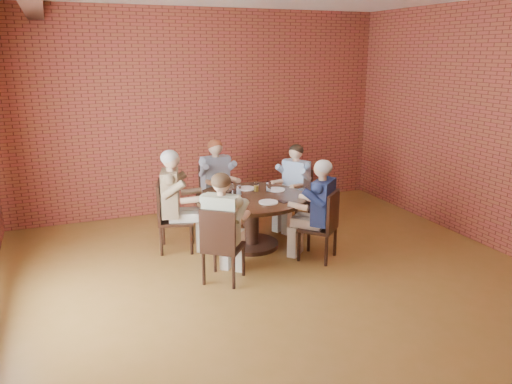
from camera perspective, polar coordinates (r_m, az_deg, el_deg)
name	(u,v)px	position (r m, az deg, el deg)	size (l,w,h in m)	color
floor	(291,292)	(5.94, 3.97, -11.31)	(7.00, 7.00, 0.00)	brown
wall_back	(203,113)	(8.63, -6.11, 9.02)	(7.00, 7.00, 0.00)	maroon
dining_table	(251,211)	(7.04, -0.58, -2.21)	(1.56, 1.56, 0.75)	black
chair_a	(297,196)	(7.90, 4.68, -0.41)	(0.57, 0.57, 0.93)	black
diner_a	(294,187)	(7.79, 4.35, 0.55)	(0.52, 0.64, 1.33)	#477BB9
chair_b	(215,192)	(8.05, -4.72, -0.02)	(0.50, 0.50, 0.96)	black
diner_b	(217,183)	(7.93, -4.46, 1.00)	(0.55, 0.68, 1.37)	gray
chair_c	(169,214)	(7.03, -9.92, -2.49)	(0.58, 0.58, 0.99)	black
diner_c	(175,201)	(6.97, -9.19, -1.05)	(0.58, 0.72, 1.42)	brown
chair_d	(221,243)	(5.94, -4.03, -5.87)	(0.61, 0.61, 0.95)	black
diner_d	(223,228)	(5.96, -3.77, -4.10)	(0.54, 0.67, 1.36)	#C2AF99
chair_e	(324,223)	(6.66, 7.82, -3.55)	(0.62, 0.62, 0.95)	black
diner_e	(318,210)	(6.64, 7.14, -2.10)	(0.54, 0.67, 1.36)	#1B244B
plate_a	(276,190)	(7.29, 2.33, 0.28)	(0.26, 0.26, 0.01)	white
plate_b	(247,188)	(7.35, -1.09, 0.42)	(0.26, 0.26, 0.01)	white
plate_c	(220,197)	(6.94, -4.18, -0.55)	(0.26, 0.26, 0.01)	white
plate_d	(268,202)	(6.68, 1.43, -1.16)	(0.26, 0.26, 0.01)	white
glass_a	(269,187)	(7.20, 1.46, 0.62)	(0.07, 0.07, 0.14)	white
glass_b	(256,187)	(7.20, 0.02, 0.62)	(0.07, 0.07, 0.14)	white
glass_c	(231,188)	(7.16, -2.85, 0.51)	(0.07, 0.07, 0.14)	white
glass_d	(239,190)	(7.02, -1.99, 0.20)	(0.07, 0.07, 0.14)	white
glass_e	(234,194)	(6.81, -2.54, -0.28)	(0.07, 0.07, 0.14)	white
glass_f	(237,200)	(6.55, -2.21, -0.95)	(0.07, 0.07, 0.14)	white
smartphone	(282,202)	(6.72, 3.00, -1.11)	(0.07, 0.15, 0.01)	black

